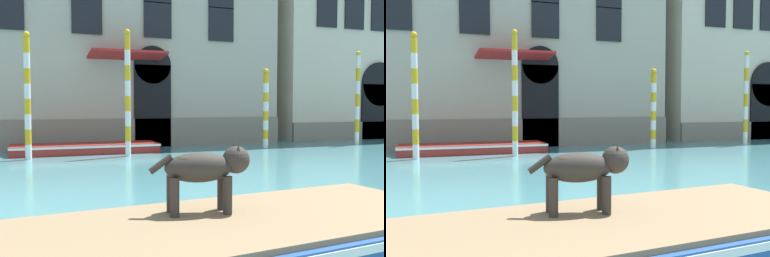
% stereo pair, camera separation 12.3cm
% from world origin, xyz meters
% --- Properties ---
extents(palazzo_left, '(15.20, 7.40, 12.27)m').
position_xyz_m(palazzo_left, '(3.19, 25.45, 6.12)').
color(palazzo_left, '#B2A893').
rests_on(palazzo_left, ground_plane).
extents(dog_on_deck, '(1.12, 0.44, 0.75)m').
position_xyz_m(dog_on_deck, '(0.87, 7.93, 1.17)').
color(dog_on_deck, '#332D28').
rests_on(dog_on_deck, boat_foreground).
extents(boat_moored_near_palazzo, '(5.49, 1.79, 0.37)m').
position_xyz_m(boat_moored_near_palazzo, '(1.35, 20.82, 0.20)').
color(boat_moored_near_palazzo, maroon).
rests_on(boat_moored_near_palazzo, ground_plane).
extents(mooring_pole_0, '(0.21, 0.21, 4.53)m').
position_xyz_m(mooring_pole_0, '(2.62, 19.25, 2.28)').
color(mooring_pole_0, white).
rests_on(mooring_pole_0, ground_plane).
extents(mooring_pole_1, '(0.21, 0.21, 4.31)m').
position_xyz_m(mooring_pole_1, '(13.58, 20.02, 2.17)').
color(mooring_pole_1, white).
rests_on(mooring_pole_1, ground_plane).
extents(mooring_pole_3, '(0.24, 0.24, 3.38)m').
position_xyz_m(mooring_pole_3, '(8.76, 20.06, 1.71)').
color(mooring_pole_3, white).
rests_on(mooring_pole_3, ground_plane).
extents(mooring_pole_4, '(0.22, 0.22, 4.30)m').
position_xyz_m(mooring_pole_4, '(-0.74, 19.49, 2.17)').
color(mooring_pole_4, white).
rests_on(mooring_pole_4, ground_plane).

